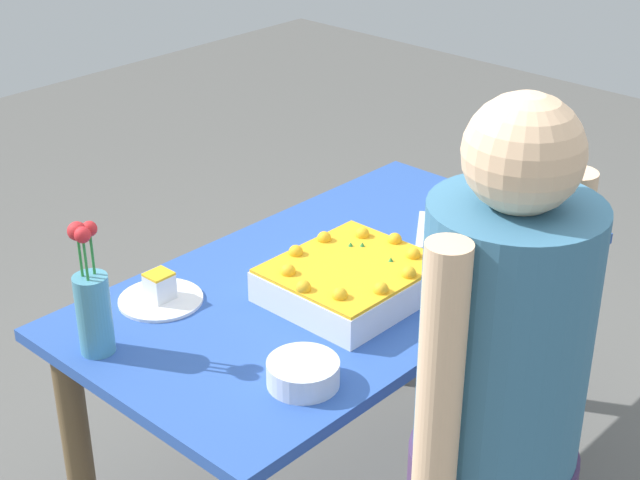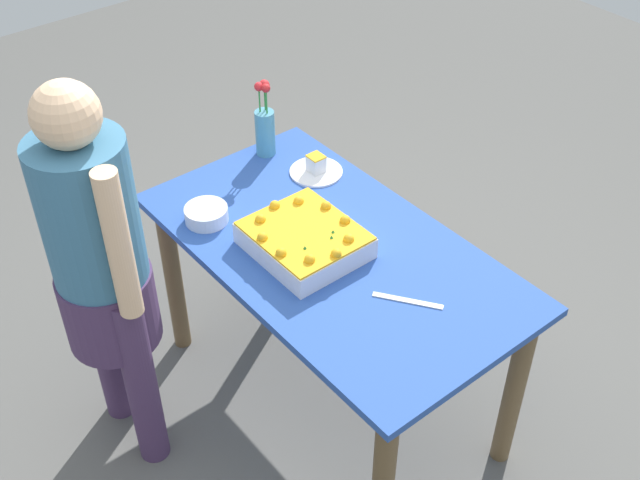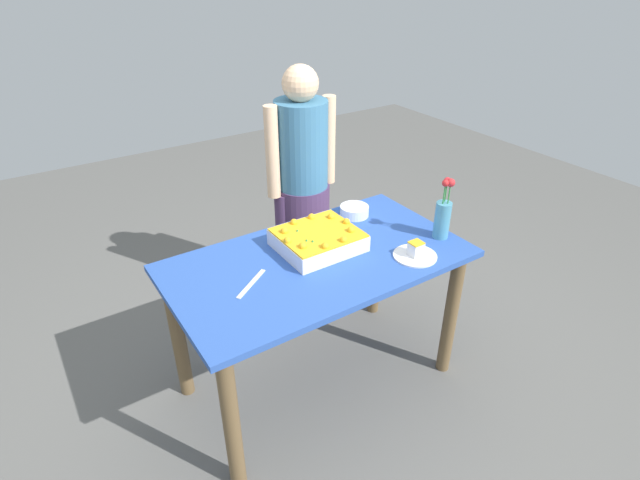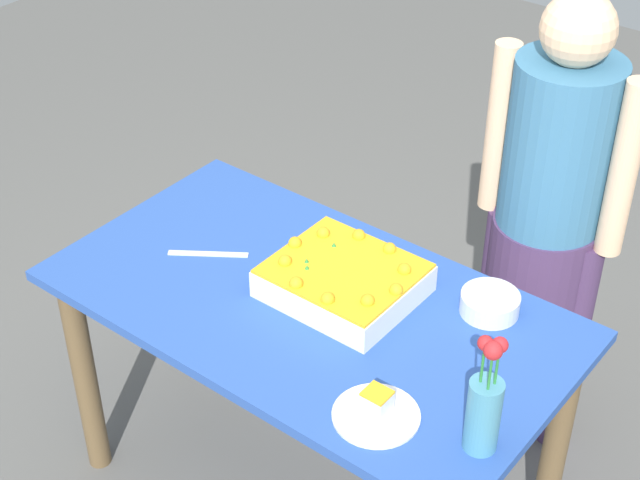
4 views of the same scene
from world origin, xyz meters
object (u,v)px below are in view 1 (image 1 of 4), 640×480
at_px(flower_vase, 93,304).
at_px(fruit_bowl, 303,373).
at_px(person_standing, 496,426).
at_px(serving_plate_with_slice, 160,294).
at_px(sheet_cake, 351,279).
at_px(cake_knife, 421,229).

height_order(flower_vase, fruit_bowl, flower_vase).
bearing_deg(person_standing, serving_plate_with_slice, 2.94).
relative_size(sheet_cake, fruit_bowl, 2.42).
bearing_deg(cake_knife, flower_vase, -43.89).
distance_m(sheet_cake, serving_plate_with_slice, 0.46).
relative_size(sheet_cake, person_standing, 0.25).
bearing_deg(fruit_bowl, sheet_cake, 26.33).
distance_m(cake_knife, fruit_bowl, 0.79).
bearing_deg(sheet_cake, cake_knife, 13.36).
bearing_deg(person_standing, cake_knife, -44.53).
distance_m(serving_plate_with_slice, cake_knife, 0.77).
bearing_deg(flower_vase, sheet_cake, -23.83).
bearing_deg(cake_knife, serving_plate_with_slice, -51.64).
relative_size(serving_plate_with_slice, fruit_bowl, 1.32).
height_order(sheet_cake, cake_knife, sheet_cake).
xyz_separation_m(sheet_cake, serving_plate_with_slice, (-0.33, 0.32, -0.03)).
relative_size(serving_plate_with_slice, cake_knife, 0.90).
xyz_separation_m(cake_knife, flower_vase, (-0.97, 0.15, 0.12)).
bearing_deg(sheet_cake, flower_vase, 156.17).
bearing_deg(fruit_bowl, serving_plate_with_slice, 88.53).
bearing_deg(serving_plate_with_slice, flower_vase, -163.53).
relative_size(serving_plate_with_slice, person_standing, 0.14).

